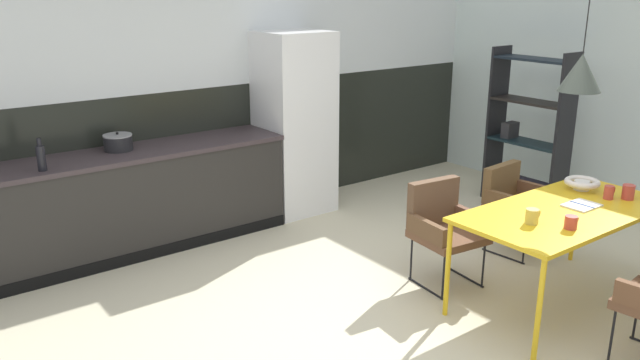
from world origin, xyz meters
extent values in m
plane|color=beige|center=(0.00, 0.00, 0.00)|extent=(8.52, 8.52, 0.00)
cube|color=black|center=(0.00, 2.79, 0.65)|extent=(6.55, 0.12, 1.31)
cube|color=silver|center=(0.00, 2.79, 1.96)|extent=(6.55, 0.12, 1.31)
cube|color=#262422|center=(-1.49, 2.43, 0.43)|extent=(3.28, 0.60, 0.85)
cube|color=#372D30|center=(-1.49, 2.43, 0.87)|extent=(3.31, 0.63, 0.04)
cube|color=black|center=(-1.49, 2.13, 0.05)|extent=(3.28, 0.01, 0.10)
cube|color=silver|center=(0.51, 2.43, 0.91)|extent=(0.67, 0.60, 1.82)
cube|color=gold|center=(0.87, -0.39, 0.72)|extent=(1.64, 0.81, 0.03)
cylinder|color=gold|center=(0.09, -0.03, 0.35)|extent=(0.04, 0.04, 0.70)
cylinder|color=gold|center=(1.66, -0.03, 0.35)|extent=(0.04, 0.04, 0.70)
cylinder|color=gold|center=(0.09, -0.76, 0.35)|extent=(0.04, 0.04, 0.70)
cube|color=brown|center=(0.46, 0.30, 0.40)|extent=(0.53, 0.51, 0.06)
cube|color=brown|center=(0.49, 0.50, 0.61)|extent=(0.46, 0.13, 0.37)
cube|color=brown|center=(0.68, 0.28, 0.50)|extent=(0.10, 0.42, 0.14)
cube|color=brown|center=(0.24, 0.33, 0.50)|extent=(0.10, 0.42, 0.14)
cylinder|color=black|center=(0.64, 0.09, 0.18)|extent=(0.02, 0.02, 0.37)
cylinder|color=black|center=(0.24, 0.14, 0.18)|extent=(0.02, 0.02, 0.37)
cylinder|color=black|center=(0.68, 0.47, 0.18)|extent=(0.02, 0.02, 0.37)
cylinder|color=black|center=(0.29, 0.51, 0.18)|extent=(0.02, 0.02, 0.37)
cylinder|color=black|center=(0.66, 0.28, 0.01)|extent=(0.06, 0.41, 0.02)
cylinder|color=black|center=(0.26, 0.33, 0.01)|extent=(0.06, 0.41, 0.02)
cube|color=brown|center=(1.44, 0.37, 0.40)|extent=(0.52, 0.50, 0.06)
cube|color=brown|center=(1.42, 0.57, 0.59)|extent=(0.46, 0.12, 0.32)
cube|color=brown|center=(1.65, 0.39, 0.50)|extent=(0.09, 0.42, 0.14)
cube|color=brown|center=(1.22, 0.35, 0.50)|extent=(0.09, 0.42, 0.14)
cylinder|color=black|center=(1.65, 0.20, 0.19)|extent=(0.02, 0.02, 0.37)
cylinder|color=black|center=(1.25, 0.16, 0.19)|extent=(0.02, 0.02, 0.37)
cylinder|color=black|center=(1.62, 0.57, 0.19)|extent=(0.02, 0.02, 0.37)
cylinder|color=black|center=(1.22, 0.54, 0.19)|extent=(0.02, 0.02, 0.37)
cylinder|color=black|center=(1.63, 0.38, 0.01)|extent=(0.05, 0.41, 0.02)
cylinder|color=black|center=(1.24, 0.35, 0.01)|extent=(0.05, 0.41, 0.02)
cylinder|color=black|center=(0.45, -1.05, 0.19)|extent=(0.02, 0.02, 0.38)
cylinder|color=black|center=(0.84, -1.00, 0.19)|extent=(0.02, 0.02, 0.38)
cylinder|color=silver|center=(1.36, -0.21, 0.77)|extent=(0.12, 0.12, 0.07)
torus|color=silver|center=(1.36, -0.21, 0.79)|extent=(0.26, 0.26, 0.05)
cube|color=white|center=(0.96, -0.43, 0.74)|extent=(0.12, 0.19, 0.01)
cube|color=white|center=(1.08, -0.43, 0.74)|extent=(0.12, 0.19, 0.01)
cube|color=#334C8C|center=(1.02, -0.43, 0.75)|extent=(0.01, 0.19, 0.00)
cylinder|color=#B23D33|center=(1.43, -0.54, 0.79)|extent=(0.09, 0.09, 0.11)
torus|color=#B23D33|center=(1.49, -0.54, 0.79)|extent=(0.07, 0.01, 0.07)
cylinder|color=#B23D33|center=(0.56, -0.63, 0.78)|extent=(0.08, 0.08, 0.09)
torus|color=#B23D33|center=(0.61, -0.63, 0.78)|extent=(0.06, 0.01, 0.06)
cylinder|color=#B23D33|center=(1.32, -0.45, 0.79)|extent=(0.07, 0.07, 0.10)
torus|color=#B23D33|center=(1.37, -0.45, 0.79)|extent=(0.07, 0.01, 0.07)
cylinder|color=gold|center=(0.44, -0.42, 0.79)|extent=(0.09, 0.09, 0.10)
torus|color=gold|center=(0.49, -0.42, 0.79)|extent=(0.07, 0.01, 0.07)
cylinder|color=black|center=(-1.27, 2.51, 0.95)|extent=(0.24, 0.24, 0.12)
cylinder|color=gray|center=(-1.27, 2.51, 1.02)|extent=(0.24, 0.24, 0.01)
sphere|color=black|center=(-1.27, 2.51, 1.04)|extent=(0.02, 0.02, 0.02)
cylinder|color=black|center=(-1.95, 2.25, 0.99)|extent=(0.07, 0.07, 0.20)
cylinder|color=black|center=(-1.95, 2.25, 1.12)|extent=(0.03, 0.03, 0.06)
cube|color=black|center=(2.51, 1.51, 0.82)|extent=(0.30, 0.03, 1.63)
cube|color=black|center=(2.51, 0.69, 0.82)|extent=(0.30, 0.03, 1.63)
cube|color=black|center=(2.51, 1.10, 0.25)|extent=(0.30, 0.80, 0.02)
cube|color=black|center=(2.51, 1.10, 0.68)|extent=(0.30, 0.80, 0.02)
cube|color=#262628|center=(2.51, 1.32, 0.77)|extent=(0.18, 0.10, 0.16)
cube|color=black|center=(2.51, 1.10, 1.11)|extent=(0.30, 0.80, 0.02)
cube|color=black|center=(2.51, 1.10, 1.53)|extent=(0.30, 0.80, 0.02)
cone|color=#323931|center=(0.87, -0.38, 1.69)|extent=(0.28, 0.28, 0.25)
camera|label=1|loc=(-3.03, -2.70, 2.25)|focal=35.46mm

